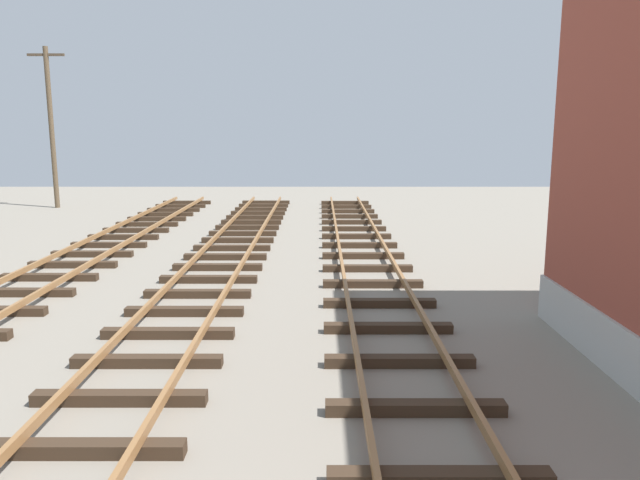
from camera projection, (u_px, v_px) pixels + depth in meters
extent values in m
cube|color=#38281C|center=(437.00, 478.00, 6.68)|extent=(2.50, 0.24, 0.18)
cube|color=#38281C|center=(413.00, 408.00, 8.36)|extent=(2.50, 0.24, 0.18)
cube|color=#38281C|center=(397.00, 361.00, 10.05)|extent=(2.50, 0.24, 0.18)
cube|color=#38281C|center=(385.00, 328.00, 11.74)|extent=(2.50, 0.24, 0.18)
cube|color=#38281C|center=(377.00, 303.00, 13.43)|extent=(2.50, 0.24, 0.18)
cube|color=#38281C|center=(370.00, 284.00, 15.12)|extent=(2.50, 0.24, 0.18)
cube|color=#38281C|center=(365.00, 268.00, 16.81)|extent=(2.50, 0.24, 0.18)
cube|color=#38281C|center=(361.00, 256.00, 18.49)|extent=(2.50, 0.24, 0.18)
cube|color=#38281C|center=(357.00, 245.00, 20.18)|extent=(2.50, 0.24, 0.18)
cube|color=#38281C|center=(354.00, 236.00, 21.87)|extent=(2.50, 0.24, 0.18)
cube|color=#38281C|center=(351.00, 229.00, 23.56)|extent=(2.50, 0.24, 0.18)
cube|color=#38281C|center=(349.00, 222.00, 25.25)|extent=(2.50, 0.24, 0.18)
cube|color=#38281C|center=(347.00, 216.00, 26.93)|extent=(2.50, 0.24, 0.18)
cube|color=#38281C|center=(345.00, 211.00, 28.62)|extent=(2.50, 0.24, 0.18)
cube|color=#38281C|center=(344.00, 207.00, 30.31)|extent=(2.50, 0.24, 0.18)
cube|color=#38281C|center=(342.00, 203.00, 32.00)|extent=(2.50, 0.24, 0.18)
cube|color=#38281C|center=(79.00, 450.00, 7.27)|extent=(2.50, 0.24, 0.18)
cube|color=#38281C|center=(117.00, 399.00, 8.65)|extent=(2.50, 0.24, 0.18)
cube|color=#38281C|center=(145.00, 362.00, 10.03)|extent=(2.50, 0.24, 0.18)
cube|color=#38281C|center=(165.00, 334.00, 11.41)|extent=(2.50, 0.24, 0.18)
cube|color=#38281C|center=(182.00, 312.00, 12.80)|extent=(2.50, 0.24, 0.18)
cube|color=#38281C|center=(195.00, 294.00, 14.18)|extent=(2.50, 0.24, 0.18)
cube|color=#38281C|center=(206.00, 279.00, 15.56)|extent=(2.50, 0.24, 0.18)
cube|color=#38281C|center=(215.00, 267.00, 16.94)|extent=(2.50, 0.24, 0.18)
cube|color=#38281C|center=(223.00, 257.00, 18.32)|extent=(2.50, 0.24, 0.18)
cube|color=#38281C|center=(229.00, 248.00, 19.70)|extent=(2.50, 0.24, 0.18)
cube|color=#38281C|center=(235.00, 240.00, 21.08)|extent=(2.50, 0.24, 0.18)
cube|color=#38281C|center=(240.00, 233.00, 22.47)|extent=(2.50, 0.24, 0.18)
cube|color=#38281C|center=(245.00, 227.00, 23.85)|extent=(2.50, 0.24, 0.18)
cube|color=#38281C|center=(249.00, 222.00, 25.23)|extent=(2.50, 0.24, 0.18)
cube|color=#38281C|center=(252.00, 217.00, 26.61)|extent=(2.50, 0.24, 0.18)
cube|color=#38281C|center=(255.00, 213.00, 27.99)|extent=(2.50, 0.24, 0.18)
cube|color=#38281C|center=(258.00, 209.00, 29.37)|extent=(2.50, 0.24, 0.18)
cube|color=#38281C|center=(261.00, 206.00, 30.75)|extent=(2.50, 0.24, 0.18)
cube|color=#38281C|center=(263.00, 202.00, 32.13)|extent=(2.50, 0.24, 0.18)
cube|color=#38281C|center=(18.00, 293.00, 14.28)|extent=(2.50, 0.24, 0.18)
cube|color=#38281C|center=(47.00, 277.00, 15.76)|extent=(2.50, 0.24, 0.18)
cube|color=#38281C|center=(70.00, 265.00, 17.24)|extent=(2.50, 0.24, 0.18)
cube|color=#38281C|center=(89.00, 254.00, 18.72)|extent=(2.50, 0.24, 0.18)
cube|color=#38281C|center=(106.00, 245.00, 20.21)|extent=(2.50, 0.24, 0.18)
cube|color=#38281C|center=(121.00, 237.00, 21.69)|extent=(2.50, 0.24, 0.18)
cube|color=#38281C|center=(133.00, 230.00, 23.17)|extent=(2.50, 0.24, 0.18)
cube|color=#38281C|center=(144.00, 224.00, 24.65)|extent=(2.50, 0.24, 0.18)
cube|color=#38281C|center=(154.00, 219.00, 26.14)|extent=(2.50, 0.24, 0.18)
cube|color=#38281C|center=(163.00, 214.00, 27.62)|extent=(2.50, 0.24, 0.18)
cube|color=#38281C|center=(171.00, 210.00, 29.10)|extent=(2.50, 0.24, 0.18)
cube|color=#38281C|center=(178.00, 206.00, 30.58)|extent=(2.50, 0.24, 0.18)
cube|color=#38281C|center=(184.00, 203.00, 32.07)|extent=(2.50, 0.24, 0.18)
cylinder|color=brown|center=(48.00, 129.00, 29.92)|extent=(0.24, 0.24, 7.88)
cube|color=#4C3D2D|center=(42.00, 55.00, 29.29)|extent=(1.80, 0.12, 0.12)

